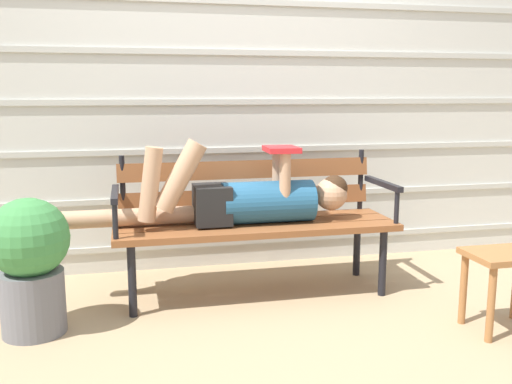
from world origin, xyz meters
name	(u,v)px	position (x,y,z in m)	size (l,w,h in m)	color
ground_plane	(263,304)	(0.00, 0.00, 0.00)	(12.00, 12.00, 0.00)	tan
house_siding	(235,77)	(0.00, 0.80, 1.26)	(4.65, 0.08, 2.51)	beige
park_bench	(253,214)	(0.00, 0.25, 0.46)	(1.60, 0.50, 0.80)	brown
reclining_person	(245,198)	(-0.06, 0.18, 0.57)	(1.64, 0.26, 0.50)	#23567A
footstool	(506,270)	(1.08, -0.59, 0.31)	(0.38, 0.28, 0.40)	#9E6638
potted_plant	(30,260)	(-1.18, -0.12, 0.37)	(0.38, 0.38, 0.67)	slate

